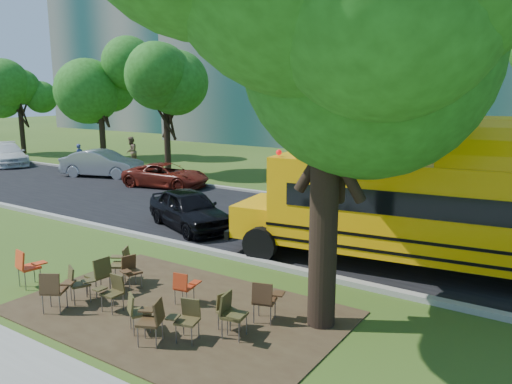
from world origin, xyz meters
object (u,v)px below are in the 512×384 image
Objects in this scene: chair_8 at (100,272)px; chair_12 at (227,308)px; chair_9 at (122,261)px; school_bus at (481,214)px; chair_6 at (153,317)px; chair_10 at (130,269)px; chair_1 at (77,281)px; chair_2 at (54,288)px; chair_5 at (187,316)px; black_car at (189,209)px; bg_car_silver at (102,164)px; pedestrian_b at (131,151)px; chair_4 at (137,309)px; pedestrian_a at (80,156)px; bg_car_red at (166,175)px; chair_0 at (27,264)px; bg_car_white at (7,155)px; main_tree at (329,18)px; chair_7 at (231,311)px; chair_3 at (113,289)px; chair_11 at (184,285)px; chair_13 at (265,298)px.

chair_8 is 3.51m from chair_12.
school_bus is at bearing -86.37° from chair_9.
chair_6 reaches higher than chair_10.
chair_1 is 0.94× the size of chair_2.
black_car reaches higher than chair_5.
bg_car_silver is at bearing 28.00° from chair_6.
chair_12 is (3.27, -0.49, -0.01)m from chair_10.
bg_car_silver is at bearing -51.16° from chair_5.
chair_5 is 0.44× the size of pedestrian_b.
chair_4 is 23.21m from pedestrian_b.
pedestrian_a is at bearing -108.14° from chair_10.
bg_car_silver is at bearing 75.65° from bg_car_red.
chair_5 is 3.59m from chair_9.
chair_0 is 5.00m from chair_5.
chair_1 is at bearing -14.78° from chair_5.
chair_1 is 1.32m from chair_10.
chair_0 is at bearing -154.53° from bg_car_silver.
chair_5 is 19.98m from bg_car_silver.
chair_12 is (3.72, -0.63, -0.08)m from chair_9.
chair_5 is at bearing -68.18° from chair_6.
chair_2 is 1.03× the size of chair_9.
bg_car_white is at bearing 73.99° from bg_car_silver.
bg_car_white is 13.77m from bg_car_red.
main_tree reaches higher than chair_9.
bg_car_red reaches higher than chair_7.
chair_3 is 22.05m from pedestrian_b.
bg_car_silver reaches higher than chair_3.
chair_2 is at bearing 15.74° from pedestrian_b.
chair_4 is 23.09m from pedestrian_a.
main_tree is at bearing 5.66° from chair_11.
chair_9 is (-7.29, -5.15, -1.15)m from school_bus.
chair_8 is (1.88, 0.65, -0.00)m from chair_0.
chair_8 reaches higher than chair_5.
bg_car_white is 3.18× the size of pedestrian_a.
chair_4 is (-4.98, -6.82, -1.20)m from school_bus.
bg_car_silver is 5.09m from bg_car_red.
chair_0 is 1.04× the size of chair_7.
chair_3 is at bearing -154.91° from main_tree.
chair_6 is (-2.27, -2.47, -5.43)m from main_tree.
main_tree is 2.11× the size of bg_car_silver.
chair_10 is (-2.88, 1.22, -0.02)m from chair_5.
pedestrian_b is (-14.82, 13.98, 0.37)m from chair_9.
chair_7 reaches higher than chair_5.
chair_1 reaches higher than chair_5.
chair_13 is at bearing -120.54° from chair_9.
pedestrian_b is at bearing 130.38° from chair_11.
chair_3 is at bearing -147.67° from bg_car_silver.
bg_car_silver is (-15.18, 10.34, 0.27)m from chair_11.
bg_car_white is at bearing 160.72° from chair_0.
pedestrian_b reaches higher than chair_4.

